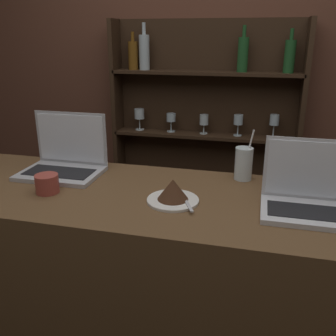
% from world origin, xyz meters
% --- Properties ---
extents(bar_counter, '(2.05, 0.62, 0.99)m').
position_xyz_m(bar_counter, '(0.00, 0.31, 0.49)').
color(bar_counter, brown).
rests_on(bar_counter, ground_plane).
extents(back_wall, '(7.00, 0.06, 2.70)m').
position_xyz_m(back_wall, '(0.00, 1.64, 1.35)').
color(back_wall, brown).
rests_on(back_wall, ground_plane).
extents(back_shelf, '(1.26, 0.18, 1.66)m').
position_xyz_m(back_shelf, '(-0.07, 1.56, 0.88)').
color(back_shelf, '#332114').
rests_on(back_shelf, ground_plane).
extents(laptop_near, '(0.34, 0.24, 0.25)m').
position_xyz_m(laptop_near, '(-0.52, 0.45, 1.04)').
color(laptop_near, '#ADADB2').
rests_on(laptop_near, bar_counter).
extents(laptop_far, '(0.29, 0.21, 0.24)m').
position_xyz_m(laptop_far, '(0.47, 0.30, 1.04)').
color(laptop_far, silver).
rests_on(laptop_far, bar_counter).
extents(cake_plate, '(0.19, 0.19, 0.09)m').
position_xyz_m(cake_plate, '(0.01, 0.26, 1.02)').
color(cake_plate, silver).
rests_on(cake_plate, bar_counter).
extents(water_glass, '(0.07, 0.07, 0.21)m').
position_xyz_m(water_glass, '(0.25, 0.56, 1.05)').
color(water_glass, silver).
rests_on(water_glass, bar_counter).
extents(coffee_cup, '(0.09, 0.09, 0.07)m').
position_xyz_m(coffee_cup, '(-0.47, 0.23, 1.02)').
color(coffee_cup, '#993D33').
rests_on(coffee_cup, bar_counter).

